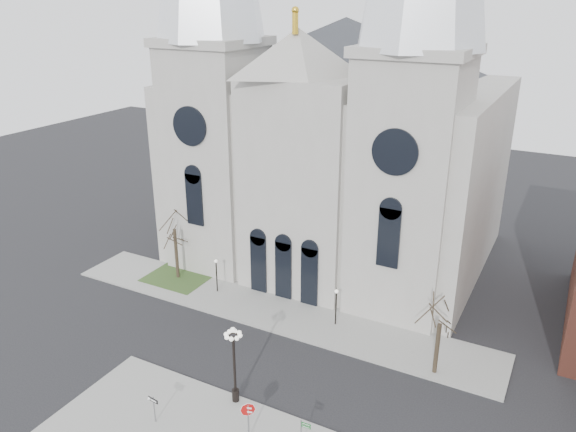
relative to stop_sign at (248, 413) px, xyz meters
The scene contains 12 objects.
ground 7.46m from the stop_sign, 154.74° to the left, with size 160.00×160.00×0.00m, color black.
sidewalk_far 15.61m from the stop_sign, 114.76° to the left, with size 40.00×6.00×0.14m, color gray.
grass_patch 23.16m from the stop_sign, 139.26° to the left, with size 6.00×5.00×0.18m, color #334D21.
cathedral 31.36m from the stop_sign, 104.05° to the left, with size 33.00×26.66×54.00m.
tree_left 23.34m from the stop_sign, 139.26° to the left, with size 3.20×3.20×7.50m.
tree_right 14.96m from the stop_sign, 54.77° to the left, with size 3.20×3.20×6.00m.
ped_lamp_left 19.18m from the stop_sign, 130.61° to the left, with size 0.32×0.32×3.26m.
ped_lamp_right 14.57m from the stop_sign, 91.90° to the left, with size 0.32×0.32×3.26m.
stop_sign is the anchor object (origin of this frame).
globe_lamp 4.06m from the stop_sign, 135.87° to the left, with size 1.59×1.59×5.79m.
one_way_sign 6.35m from the stop_sign, 165.32° to the right, with size 0.86×0.13×1.96m.
street_name_sign 3.48m from the stop_sign, 13.21° to the left, with size 0.68×0.09×2.12m.
Camera 1 is at (21.57, -26.17, 25.82)m, focal length 35.00 mm.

